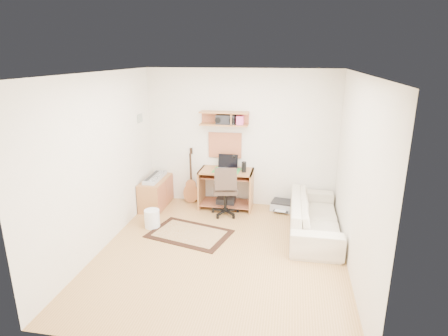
% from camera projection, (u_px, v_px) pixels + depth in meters
% --- Properties ---
extents(floor, '(3.60, 4.00, 0.01)m').
position_uv_depth(floor, '(221.00, 253.00, 5.58)').
color(floor, tan).
rests_on(floor, ground).
extents(ceiling, '(3.60, 4.00, 0.01)m').
position_uv_depth(ceiling, '(221.00, 73.00, 4.82)').
color(ceiling, white).
rests_on(ceiling, ground).
extents(back_wall, '(3.60, 0.01, 2.60)m').
position_uv_depth(back_wall, '(241.00, 139.00, 7.08)').
color(back_wall, silver).
rests_on(back_wall, ground).
extents(left_wall, '(0.01, 4.00, 2.60)m').
position_uv_depth(left_wall, '(101.00, 163.00, 5.51)').
color(left_wall, silver).
rests_on(left_wall, ground).
extents(right_wall, '(0.01, 4.00, 2.60)m').
position_uv_depth(right_wall, '(357.00, 177.00, 4.89)').
color(right_wall, silver).
rests_on(right_wall, ground).
extents(wall_shelf, '(0.90, 0.25, 0.26)m').
position_uv_depth(wall_shelf, '(224.00, 119.00, 6.90)').
color(wall_shelf, '#AF713D').
rests_on(wall_shelf, back_wall).
extents(cork_board, '(0.64, 0.03, 0.49)m').
position_uv_depth(cork_board, '(225.00, 145.00, 7.15)').
color(cork_board, tan).
rests_on(cork_board, back_wall).
extents(wall_photo, '(0.02, 0.20, 0.15)m').
position_uv_depth(wall_photo, '(140.00, 118.00, 6.79)').
color(wall_photo, '#4C8CBF').
rests_on(wall_photo, left_wall).
extents(desk, '(1.00, 0.55, 0.75)m').
position_uv_depth(desk, '(226.00, 189.00, 7.13)').
color(desk, '#AF713D').
rests_on(desk, floor).
extents(laptop, '(0.39, 0.39, 0.29)m').
position_uv_depth(laptop, '(227.00, 163.00, 6.96)').
color(laptop, silver).
rests_on(laptop, desk).
extents(speaker, '(0.09, 0.09, 0.19)m').
position_uv_depth(speaker, '(244.00, 167.00, 6.89)').
color(speaker, black).
rests_on(speaker, desk).
extents(desk_lamp, '(0.09, 0.09, 0.28)m').
position_uv_depth(desk_lamp, '(237.00, 161.00, 7.08)').
color(desk_lamp, black).
rests_on(desk_lamp, desk).
extents(pencil_cup, '(0.07, 0.07, 0.10)m').
position_uv_depth(pencil_cup, '(243.00, 167.00, 7.05)').
color(pencil_cup, '#3661A3').
rests_on(pencil_cup, desk).
extents(boombox, '(0.35, 0.16, 0.18)m').
position_uv_depth(boombox, '(226.00, 120.00, 6.89)').
color(boombox, black).
rests_on(boombox, wall_shelf).
extents(rug, '(1.44, 1.14, 0.02)m').
position_uv_depth(rug, '(190.00, 234.00, 6.15)').
color(rug, tan).
rests_on(rug, floor).
extents(task_chair, '(0.58, 0.58, 0.96)m').
position_uv_depth(task_chair, '(225.00, 190.00, 6.79)').
color(task_chair, '#372A20').
rests_on(task_chair, floor).
extents(cabinet, '(0.40, 0.90, 0.55)m').
position_uv_depth(cabinet, '(156.00, 193.00, 7.23)').
color(cabinet, '#AF713D').
rests_on(cabinet, floor).
extents(music_keyboard, '(0.23, 0.74, 0.06)m').
position_uv_depth(music_keyboard, '(155.00, 178.00, 7.14)').
color(music_keyboard, '#B2B5BA').
rests_on(music_keyboard, cabinet).
extents(guitar, '(0.33, 0.24, 1.10)m').
position_uv_depth(guitar, '(190.00, 176.00, 7.33)').
color(guitar, '#B06536').
rests_on(guitar, floor).
extents(waste_basket, '(0.34, 0.34, 0.31)m').
position_uv_depth(waste_basket, '(152.00, 219.00, 6.37)').
color(waste_basket, white).
rests_on(waste_basket, floor).
extents(printer, '(0.49, 0.42, 0.16)m').
position_uv_depth(printer, '(283.00, 205.00, 7.11)').
color(printer, '#A5A8AA').
rests_on(printer, floor).
extents(sofa, '(0.58, 1.97, 0.77)m').
position_uv_depth(sofa, '(315.00, 211.00, 6.11)').
color(sofa, beige).
rests_on(sofa, floor).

